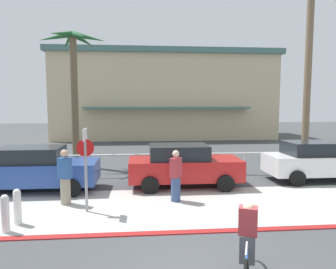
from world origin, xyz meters
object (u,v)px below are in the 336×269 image
Objects in this scene: palm_tree_1 at (74,67)px; pedestrian_0 at (176,178)px; stop_sign_bike_lane at (86,158)px; car_white_3 at (317,161)px; bollard_2 at (5,213)px; car_blue_1 at (36,169)px; cyclist_blue_0 at (247,244)px; bollard_0 at (17,206)px; palm_tree_2 at (310,36)px; car_red_2 at (183,165)px; pedestrian_1 at (65,179)px.

palm_tree_1 is 4.00× the size of pedestrian_0.
palm_tree_1 reaches higher than stop_sign_bike_lane.
car_white_3 is at bearing 18.72° from stop_sign_bike_lane.
palm_tree_1 is (0.04, 8.50, 4.67)m from bollard_2.
bollard_2 is 9.70m from palm_tree_1.
car_blue_1 is 2.57× the size of cyclist_blue_0.
bollard_0 is 15.22m from palm_tree_2.
car_blue_1 is at bearing 99.83° from bollard_0.
stop_sign_bike_lane is 1.49× the size of cyclist_blue_0.
car_blue_1 is (-0.51, -4.68, -4.32)m from palm_tree_1.
palm_tree_1 is 12.23m from palm_tree_2.
cyclist_blue_0 is at bearing -47.60° from stop_sign_bike_lane.
car_blue_1 reaches higher than bollard_0.
cyclist_blue_0 is (-5.60, -7.08, -0.18)m from car_white_3.
palm_tree_1 is (-0.06, 7.98, 4.67)m from bollard_0.
bollard_0 is at bearing -89.55° from palm_tree_1.
palm_tree_2 is 14.37m from car_blue_1.
car_white_3 reaches higher than bollard_2.
bollard_0 is at bearing 79.21° from bollard_2.
pedestrian_0 reaches higher than car_red_2.
cyclist_blue_0 is (5.41, -2.60, 0.18)m from bollard_2.
cyclist_blue_0 is (-6.70, -10.05, -6.09)m from palm_tree_2.
palm_tree_1 reaches higher than bollard_2.
palm_tree_2 is at bearing 16.07° from car_blue_1.
car_white_3 is at bearing -20.11° from palm_tree_1.
pedestrian_1 is (-4.43, 4.74, 0.16)m from cyclist_blue_0.
car_white_3 is (11.01, 4.48, 0.35)m from bollard_2.
car_blue_1 is (-12.59, -3.63, -5.92)m from palm_tree_2.
palm_tree_1 reaches higher than car_red_2.
pedestrian_0 is (-6.39, -2.35, -0.05)m from car_white_3.
pedestrian_1 is at bearing -154.50° from palm_tree_2.
bollard_2 is 6.50m from car_red_2.
car_white_3 is 2.57× the size of cyclist_blue_0.
bollard_2 is at bearing -142.96° from stop_sign_bike_lane.
pedestrian_0 is (4.58, -6.37, -4.37)m from palm_tree_1.
pedestrian_1 is (0.95, -6.36, -4.33)m from palm_tree_1.
palm_tree_2 is at bearing -4.97° from palm_tree_1.
car_red_2 is at bearing -41.58° from palm_tree_1.
palm_tree_2 is at bearing 31.58° from bollard_2.
bollard_0 is 0.55× the size of pedestrian_1.
palm_tree_1 is 0.72× the size of palm_tree_2.
car_red_2 is 5.90m from car_white_3.
bollard_2 is 5.09m from pedestrian_0.
palm_tree_1 is at bearing 159.89° from car_white_3.
pedestrian_1 is at bearing 136.09° from stop_sign_bike_lane.
bollard_0 is at bearing -145.47° from car_red_2.
car_white_3 is at bearing -110.39° from palm_tree_2.
palm_tree_2 is 5.53× the size of pedestrian_0.
bollard_0 is 6.17m from cyclist_blue_0.
palm_tree_1 is (-1.76, 7.14, 3.51)m from stop_sign_bike_lane.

